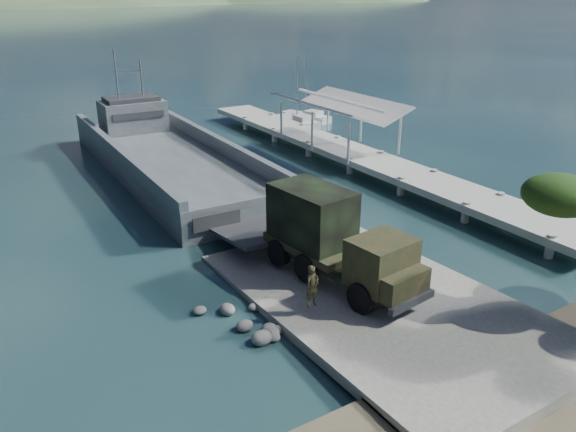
{
  "coord_description": "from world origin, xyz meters",
  "views": [
    {
      "loc": [
        -15.56,
        -18.18,
        13.81
      ],
      "look_at": [
        -0.62,
        6.0,
        2.29
      ],
      "focal_mm": 35.0,
      "sensor_mm": 36.0,
      "label": 1
    }
  ],
  "objects_px": {
    "soldier": "(312,294)",
    "sailboat_far": "(298,122)",
    "military_truck": "(333,238)",
    "pier": "(345,144)",
    "sailboat_near": "(307,117)",
    "landing_craft": "(170,164)"
  },
  "relations": [
    {
      "from": "soldier",
      "to": "sailboat_near",
      "type": "distance_m",
      "value": 41.42
    },
    {
      "from": "military_truck",
      "to": "pier",
      "type": "bearing_deg",
      "value": 44.03
    },
    {
      "from": "soldier",
      "to": "sailboat_near",
      "type": "xyz_separation_m",
      "value": [
        22.66,
        34.65,
        -1.08
      ]
    },
    {
      "from": "landing_craft",
      "to": "pier",
      "type": "bearing_deg",
      "value": -17.72
    },
    {
      "from": "pier",
      "to": "soldier",
      "type": "distance_m",
      "value": 25.38
    },
    {
      "from": "pier",
      "to": "sailboat_far",
      "type": "xyz_separation_m",
      "value": [
        4.03,
        13.77,
        -1.2
      ]
    },
    {
      "from": "sailboat_near",
      "to": "soldier",
      "type": "bearing_deg",
      "value": -141.12
    },
    {
      "from": "soldier",
      "to": "sailboat_far",
      "type": "bearing_deg",
      "value": 46.25
    },
    {
      "from": "landing_craft",
      "to": "military_truck",
      "type": "bearing_deg",
      "value": -88.08
    },
    {
      "from": "pier",
      "to": "sailboat_far",
      "type": "distance_m",
      "value": 14.4
    },
    {
      "from": "landing_craft",
      "to": "soldier",
      "type": "bearing_deg",
      "value": -94.79
    },
    {
      "from": "landing_craft",
      "to": "military_truck",
      "type": "height_order",
      "value": "landing_craft"
    },
    {
      "from": "sailboat_near",
      "to": "sailboat_far",
      "type": "distance_m",
      "value": 2.68
    },
    {
      "from": "military_truck",
      "to": "sailboat_near",
      "type": "relative_size",
      "value": 1.28
    },
    {
      "from": "soldier",
      "to": "military_truck",
      "type": "bearing_deg",
      "value": 27.83
    },
    {
      "from": "sailboat_far",
      "to": "pier",
      "type": "bearing_deg",
      "value": -110.31
    },
    {
      "from": "sailboat_near",
      "to": "sailboat_far",
      "type": "height_order",
      "value": "sailboat_far"
    },
    {
      "from": "pier",
      "to": "sailboat_far",
      "type": "relative_size",
      "value": 5.84
    },
    {
      "from": "military_truck",
      "to": "sailboat_near",
      "type": "bearing_deg",
      "value": 51.2
    },
    {
      "from": "landing_craft",
      "to": "sailboat_near",
      "type": "height_order",
      "value": "landing_craft"
    },
    {
      "from": "military_truck",
      "to": "soldier",
      "type": "height_order",
      "value": "military_truck"
    },
    {
      "from": "soldier",
      "to": "sailboat_near",
      "type": "bearing_deg",
      "value": 44.79
    }
  ]
}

